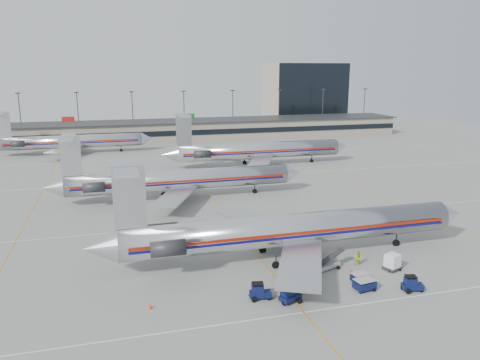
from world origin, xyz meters
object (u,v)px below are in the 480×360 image
object	(u,v)px
jet_foreground	(286,230)
belt_loader	(328,264)
jet_second_row	(176,180)
tug_center	(289,295)
uld_container	(392,262)

from	to	relation	value
jet_foreground	belt_loader	xyz separation A→B (m)	(3.62, -4.29, -3.13)
jet_foreground	belt_loader	distance (m)	6.43
jet_foreground	jet_second_row	xyz separation A→B (m)	(-9.15, 30.60, -0.19)
tug_center	belt_loader	world-z (taller)	belt_loader
belt_loader	jet_foreground	bearing A→B (deg)	111.03
jet_foreground	uld_container	world-z (taller)	jet_foreground
tug_center	belt_loader	distance (m)	9.65
jet_foreground	uld_container	size ratio (longest dim) A/B	22.05
tug_center	uld_container	bearing A→B (deg)	-7.26
jet_second_row	tug_center	world-z (taller)	jet_second_row
jet_second_row	uld_container	distance (m)	42.18
jet_foreground	tug_center	bearing A→B (deg)	-108.89
jet_foreground	uld_container	bearing A→B (deg)	-31.36
jet_second_row	belt_loader	bearing A→B (deg)	-69.90
jet_foreground	tug_center	size ratio (longest dim) A/B	19.86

